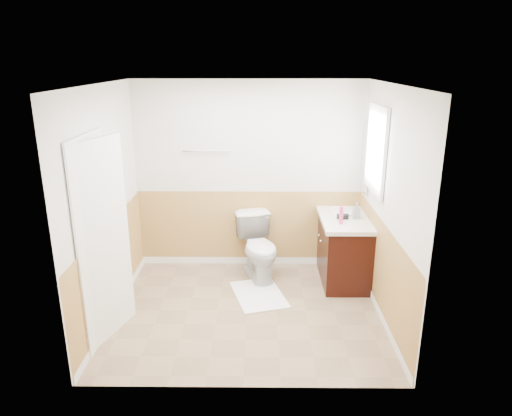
{
  "coord_description": "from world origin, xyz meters",
  "views": [
    {
      "loc": [
        0.15,
        -4.71,
        2.74
      ],
      "look_at": [
        0.1,
        0.25,
        1.15
      ],
      "focal_mm": 32.78,
      "sensor_mm": 36.0,
      "label": 1
    }
  ],
  "objects_px": {
    "soap_dispenser": "(356,211)",
    "vanity_cabinet": "(343,249)",
    "toilet": "(259,248)",
    "lotion_bottle": "(341,215)",
    "bath_mat": "(259,295)"
  },
  "relations": [
    {
      "from": "soap_dispenser",
      "to": "vanity_cabinet",
      "type": "bearing_deg",
      "value": 143.76
    },
    {
      "from": "toilet",
      "to": "soap_dispenser",
      "type": "xyz_separation_m",
      "value": [
        1.2,
        -0.1,
        0.53
      ]
    },
    {
      "from": "toilet",
      "to": "lotion_bottle",
      "type": "relative_size",
      "value": 3.73
    },
    {
      "from": "toilet",
      "to": "bath_mat",
      "type": "relative_size",
      "value": 1.02
    },
    {
      "from": "lotion_bottle",
      "to": "soap_dispenser",
      "type": "relative_size",
      "value": 1.18
    },
    {
      "from": "vanity_cabinet",
      "to": "lotion_bottle",
      "type": "distance_m",
      "value": 0.64
    },
    {
      "from": "lotion_bottle",
      "to": "soap_dispenser",
      "type": "xyz_separation_m",
      "value": [
        0.22,
        0.21,
        -0.02
      ]
    },
    {
      "from": "vanity_cabinet",
      "to": "soap_dispenser",
      "type": "relative_size",
      "value": 5.92
    },
    {
      "from": "vanity_cabinet",
      "to": "lotion_bottle",
      "type": "relative_size",
      "value": 5.0
    },
    {
      "from": "toilet",
      "to": "soap_dispenser",
      "type": "bearing_deg",
      "value": -20.97
    },
    {
      "from": "lotion_bottle",
      "to": "soap_dispenser",
      "type": "height_order",
      "value": "lotion_bottle"
    },
    {
      "from": "toilet",
      "to": "bath_mat",
      "type": "bearing_deg",
      "value": -106.01
    },
    {
      "from": "toilet",
      "to": "bath_mat",
      "type": "height_order",
      "value": "toilet"
    },
    {
      "from": "bath_mat",
      "to": "soap_dispenser",
      "type": "height_order",
      "value": "soap_dispenser"
    },
    {
      "from": "lotion_bottle",
      "to": "soap_dispenser",
      "type": "distance_m",
      "value": 0.3
    }
  ]
}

